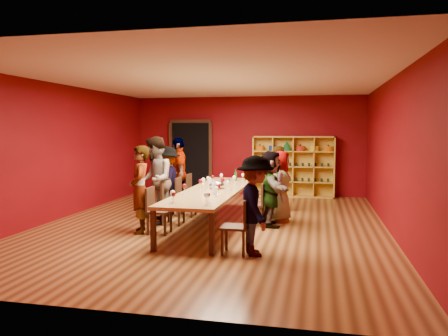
# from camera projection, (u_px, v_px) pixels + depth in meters

# --- Properties ---
(room_shell) EXTENTS (7.10, 9.10, 3.04)m
(room_shell) POSITION_uv_depth(u_px,v_px,m) (214.00, 153.00, 9.02)
(room_shell) COLOR #583217
(room_shell) RESTS_ON ground
(tasting_table) EXTENTS (1.10, 4.50, 0.75)m
(tasting_table) POSITION_uv_depth(u_px,v_px,m) (214.00, 192.00, 9.09)
(tasting_table) COLOR #AA8246
(tasting_table) RESTS_ON ground
(doorway) EXTENTS (1.40, 0.17, 2.30)m
(doorway) POSITION_uv_depth(u_px,v_px,m) (191.00, 157.00, 13.75)
(doorway) COLOR black
(doorway) RESTS_ON ground
(shelving_unit) EXTENTS (2.40, 0.40, 1.80)m
(shelving_unit) POSITION_uv_depth(u_px,v_px,m) (293.00, 164.00, 12.97)
(shelving_unit) COLOR gold
(shelving_unit) RESTS_ON ground
(chair_person_left_1) EXTENTS (0.42, 0.42, 0.89)m
(chair_person_left_1) POSITION_uv_depth(u_px,v_px,m) (155.00, 208.00, 8.34)
(chair_person_left_1) COLOR black
(chair_person_left_1) RESTS_ON ground
(person_left_1) EXTENTS (0.64, 0.73, 1.69)m
(person_left_1) POSITION_uv_depth(u_px,v_px,m) (140.00, 189.00, 8.38)
(person_left_1) COLOR silver
(person_left_1) RESTS_ON ground
(chair_person_left_2) EXTENTS (0.42, 0.42, 0.89)m
(chair_person_left_2) POSITION_uv_depth(u_px,v_px,m) (170.00, 201.00, 9.15)
(chair_person_left_2) COLOR black
(chair_person_left_2) RESTS_ON ground
(person_left_2) EXTENTS (0.79, 1.02, 1.85)m
(person_left_2) POSITION_uv_depth(u_px,v_px,m) (155.00, 180.00, 9.18)
(person_left_2) COLOR #5E82C2
(person_left_2) RESTS_ON ground
(chair_person_left_3) EXTENTS (0.42, 0.42, 0.89)m
(chair_person_left_3) POSITION_uv_depth(u_px,v_px,m) (183.00, 195.00, 10.04)
(chair_person_left_3) COLOR black
(chair_person_left_3) RESTS_ON ground
(person_left_3) EXTENTS (0.60, 1.09, 1.61)m
(person_left_3) POSITION_uv_depth(u_px,v_px,m) (168.00, 181.00, 10.09)
(person_left_3) COLOR #505055
(person_left_3) RESTS_ON ground
(chair_person_left_4) EXTENTS (0.42, 0.42, 0.89)m
(chair_person_left_4) POSITION_uv_depth(u_px,v_px,m) (193.00, 190.00, 10.86)
(chair_person_left_4) COLOR black
(chair_person_left_4) RESTS_ON ground
(person_left_4) EXTENTS (0.87, 1.15, 1.79)m
(person_left_4) POSITION_uv_depth(u_px,v_px,m) (179.00, 173.00, 10.91)
(person_left_4) COLOR beige
(person_left_4) RESTS_ON ground
(chair_person_right_0) EXTENTS (0.42, 0.42, 0.89)m
(chair_person_right_0) POSITION_uv_depth(u_px,v_px,m) (240.00, 223.00, 6.97)
(chair_person_right_0) COLOR black
(chair_person_right_0) RESTS_ON ground
(person_right_0) EXTENTS (0.72, 1.11, 1.59)m
(person_right_0) POSITION_uv_depth(u_px,v_px,m) (255.00, 205.00, 6.89)
(person_right_0) COLOR #545459
(person_right_0) RESTS_ON ground
(chair_person_right_2) EXTENTS (0.42, 0.42, 0.89)m
(chair_person_right_2) POSITION_uv_depth(u_px,v_px,m) (258.00, 202.00, 9.05)
(chair_person_right_2) COLOR black
(chair_person_right_2) RESTS_ON ground
(person_right_2) EXTENTS (0.82, 1.51, 1.56)m
(person_right_2) POSITION_uv_depth(u_px,v_px,m) (270.00, 188.00, 8.97)
(person_right_2) COLOR #516DA7
(person_right_2) RESTS_ON ground
(chair_person_right_3) EXTENTS (0.42, 0.42, 0.89)m
(chair_person_right_3) POSITION_uv_depth(u_px,v_px,m) (261.00, 198.00, 9.55)
(chair_person_right_3) COLOR black
(chair_person_right_3) RESTS_ON ground
(person_right_3) EXTENTS (0.43, 0.76, 1.53)m
(person_right_3) POSITION_uv_depth(u_px,v_px,m) (280.00, 186.00, 9.44)
(person_right_3) COLOR #5989B7
(person_right_3) RESTS_ON ground
(chair_person_right_4) EXTENTS (0.42, 0.42, 0.89)m
(chair_person_right_4) POSITION_uv_depth(u_px,v_px,m) (267.00, 190.00, 10.74)
(chair_person_right_4) COLOR black
(chair_person_right_4) RESTS_ON ground
(person_right_4) EXTENTS (0.55, 0.67, 1.60)m
(person_right_4) POSITION_uv_depth(u_px,v_px,m) (280.00, 179.00, 10.65)
(person_right_4) COLOR pink
(person_right_4) RESTS_ON ground
(wine_glass_0) EXTENTS (0.07, 0.07, 0.18)m
(wine_glass_0) POSITION_uv_depth(u_px,v_px,m) (203.00, 186.00, 8.63)
(wine_glass_0) COLOR white
(wine_glass_0) RESTS_ON tasting_table
(wine_glass_1) EXTENTS (0.07, 0.07, 0.18)m
(wine_glass_1) POSITION_uv_depth(u_px,v_px,m) (208.00, 195.00, 7.37)
(wine_glass_1) COLOR white
(wine_glass_1) RESTS_ON tasting_table
(wine_glass_2) EXTENTS (0.09, 0.09, 0.22)m
(wine_glass_2) POSITION_uv_depth(u_px,v_px,m) (246.00, 173.00, 10.90)
(wine_glass_2) COLOR white
(wine_glass_2) RESTS_ON tasting_table
(wine_glass_3) EXTENTS (0.09, 0.09, 0.22)m
(wine_glass_3) POSITION_uv_depth(u_px,v_px,m) (218.00, 187.00, 8.24)
(wine_glass_3) COLOR white
(wine_glass_3) RESTS_ON tasting_table
(wine_glass_4) EXTENTS (0.09, 0.09, 0.22)m
(wine_glass_4) POSITION_uv_depth(u_px,v_px,m) (173.00, 194.00, 7.38)
(wine_glass_4) COLOR white
(wine_glass_4) RESTS_ON tasting_table
(wine_glass_5) EXTENTS (0.08, 0.08, 0.21)m
(wine_glass_5) POSITION_uv_depth(u_px,v_px,m) (234.00, 178.00, 9.86)
(wine_glass_5) COLOR white
(wine_glass_5) RESTS_ON tasting_table
(wine_glass_6) EXTENTS (0.07, 0.07, 0.18)m
(wine_glass_6) POSITION_uv_depth(u_px,v_px,m) (243.00, 175.00, 10.62)
(wine_glass_6) COLOR white
(wine_glass_6) RESTS_ON tasting_table
(wine_glass_7) EXTENTS (0.08, 0.08, 0.19)m
(wine_glass_7) POSITION_uv_depth(u_px,v_px,m) (173.00, 195.00, 7.36)
(wine_glass_7) COLOR white
(wine_glass_7) RESTS_ON tasting_table
(wine_glass_8) EXTENTS (0.07, 0.07, 0.19)m
(wine_glass_8) POSITION_uv_depth(u_px,v_px,m) (213.00, 177.00, 10.17)
(wine_glass_8) COLOR white
(wine_glass_8) RESTS_ON tasting_table
(wine_glass_9) EXTENTS (0.09, 0.09, 0.22)m
(wine_glass_9) POSITION_uv_depth(u_px,v_px,m) (223.00, 180.00, 9.31)
(wine_glass_9) COLOR white
(wine_glass_9) RESTS_ON tasting_table
(wine_glass_10) EXTENTS (0.08, 0.08, 0.19)m
(wine_glass_10) POSITION_uv_depth(u_px,v_px,m) (221.00, 176.00, 10.46)
(wine_glass_10) COLOR white
(wine_glass_10) RESTS_ON tasting_table
(wine_glass_11) EXTENTS (0.08, 0.08, 0.21)m
(wine_glass_11) POSITION_uv_depth(u_px,v_px,m) (200.00, 182.00, 9.12)
(wine_glass_11) COLOR white
(wine_glass_11) RESTS_ON tasting_table
(wine_glass_12) EXTENTS (0.09, 0.09, 0.22)m
(wine_glass_12) POSITION_uv_depth(u_px,v_px,m) (206.00, 195.00, 7.16)
(wine_glass_12) COLOR white
(wine_glass_12) RESTS_ON tasting_table
(wine_glass_13) EXTENTS (0.08, 0.08, 0.19)m
(wine_glass_13) POSITION_uv_depth(u_px,v_px,m) (216.00, 189.00, 8.10)
(wine_glass_13) COLOR white
(wine_glass_13) RESTS_ON tasting_table
(wine_glass_14) EXTENTS (0.09, 0.09, 0.21)m
(wine_glass_14) POSITION_uv_depth(u_px,v_px,m) (228.00, 181.00, 9.16)
(wine_glass_14) COLOR white
(wine_glass_14) RESTS_ON tasting_table
(wine_glass_15) EXTENTS (0.09, 0.09, 0.21)m
(wine_glass_15) POSITION_uv_depth(u_px,v_px,m) (184.00, 187.00, 8.30)
(wine_glass_15) COLOR white
(wine_glass_15) RESTS_ON tasting_table
(wine_glass_16) EXTENTS (0.08, 0.08, 0.21)m
(wine_glass_16) POSITION_uv_depth(u_px,v_px,m) (228.00, 183.00, 8.89)
(wine_glass_16) COLOR white
(wine_glass_16) RESTS_ON tasting_table
(wine_glass_17) EXTENTS (0.09, 0.09, 0.22)m
(wine_glass_17) POSITION_uv_depth(u_px,v_px,m) (203.00, 181.00, 9.29)
(wine_glass_17) COLOR white
(wine_glass_17) RESTS_ON tasting_table
(wine_glass_18) EXTENTS (0.07, 0.07, 0.18)m
(wine_glass_18) POSITION_uv_depth(u_px,v_px,m) (208.00, 179.00, 9.93)
(wine_glass_18) COLOR white
(wine_glass_18) RESTS_ON tasting_table
(spittoon_bowl) EXTENTS (0.34, 0.34, 0.18)m
(spittoon_bowl) POSITION_uv_depth(u_px,v_px,m) (216.00, 185.00, 9.15)
(spittoon_bowl) COLOR #AEB0B5
(spittoon_bowl) RESTS_ON tasting_table
(carafe_a) EXTENTS (0.12, 0.12, 0.24)m
(carafe_a) POSITION_uv_depth(u_px,v_px,m) (210.00, 184.00, 9.14)
(carafe_a) COLOR white
(carafe_a) RESTS_ON tasting_table
(carafe_b) EXTENTS (0.13, 0.13, 0.27)m
(carafe_b) POSITION_uv_depth(u_px,v_px,m) (214.00, 188.00, 8.34)
(carafe_b) COLOR white
(carafe_b) RESTS_ON tasting_table
(wine_bottle) EXTENTS (0.09, 0.09, 0.29)m
(wine_bottle) POSITION_uv_depth(u_px,v_px,m) (236.00, 176.00, 10.62)
(wine_bottle) COLOR #153C19
(wine_bottle) RESTS_ON tasting_table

